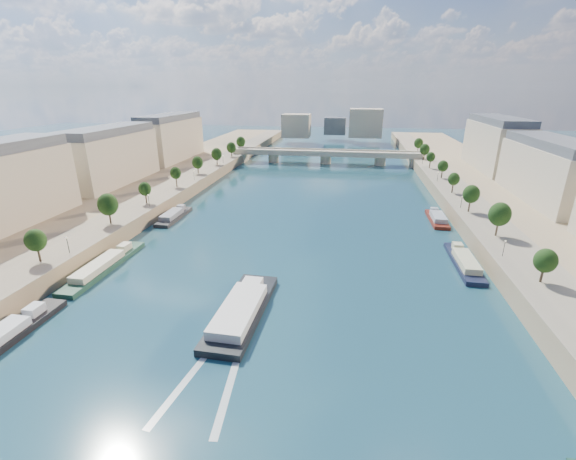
% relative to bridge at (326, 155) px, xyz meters
% --- Properties ---
extents(ground, '(700.00, 700.00, 0.00)m').
position_rel_bridge_xyz_m(ground, '(0.00, -124.92, -5.08)').
color(ground, '#0C2F36').
rests_on(ground, ground).
extents(quay_left, '(44.00, 520.00, 5.00)m').
position_rel_bridge_xyz_m(quay_left, '(-72.00, -124.92, -2.58)').
color(quay_left, '#9E8460').
rests_on(quay_left, ground).
extents(quay_right, '(44.00, 520.00, 5.00)m').
position_rel_bridge_xyz_m(quay_right, '(72.00, -124.92, -2.58)').
color(quay_right, '#9E8460').
rests_on(quay_right, ground).
extents(pave_left, '(14.00, 520.00, 0.10)m').
position_rel_bridge_xyz_m(pave_left, '(-57.00, -124.92, -0.03)').
color(pave_left, gray).
rests_on(pave_left, quay_left).
extents(pave_right, '(14.00, 520.00, 0.10)m').
position_rel_bridge_xyz_m(pave_right, '(57.00, -124.92, -0.03)').
color(pave_right, gray).
rests_on(pave_right, quay_right).
extents(trees_left, '(4.80, 268.80, 8.26)m').
position_rel_bridge_xyz_m(trees_left, '(-55.00, -122.92, 5.39)').
color(trees_left, '#382B1E').
rests_on(trees_left, ground).
extents(trees_right, '(4.80, 268.80, 8.26)m').
position_rel_bridge_xyz_m(trees_right, '(55.00, -114.92, 5.39)').
color(trees_right, '#382B1E').
rests_on(trees_right, ground).
extents(lamps_left, '(0.36, 200.36, 4.28)m').
position_rel_bridge_xyz_m(lamps_left, '(-52.50, -134.92, 2.70)').
color(lamps_left, black).
rests_on(lamps_left, ground).
extents(lamps_right, '(0.36, 200.36, 4.28)m').
position_rel_bridge_xyz_m(lamps_right, '(52.50, -119.92, 2.70)').
color(lamps_right, black).
rests_on(lamps_right, ground).
extents(buildings_left, '(16.00, 226.00, 23.20)m').
position_rel_bridge_xyz_m(buildings_left, '(-85.00, -112.92, 11.37)').
color(buildings_left, '#C7B299').
rests_on(buildings_left, ground).
extents(skyline, '(79.00, 42.00, 22.00)m').
position_rel_bridge_xyz_m(skyline, '(3.19, 94.60, 9.57)').
color(skyline, '#C7B299').
rests_on(skyline, ground).
extents(bridge, '(112.00, 12.00, 8.15)m').
position_rel_bridge_xyz_m(bridge, '(0.00, 0.00, 0.00)').
color(bridge, '#C1B79E').
rests_on(bridge, ground).
extents(tour_barge, '(9.16, 29.22, 3.93)m').
position_rel_bridge_xyz_m(tour_barge, '(-5.21, -167.27, -3.97)').
color(tour_barge, black).
rests_on(tour_barge, ground).
extents(wake, '(10.76, 26.00, 0.04)m').
position_rel_bridge_xyz_m(wake, '(-5.21, -183.84, -5.06)').
color(wake, silver).
rests_on(wake, ground).
extents(moored_barges_left, '(5.00, 129.12, 3.60)m').
position_rel_bridge_xyz_m(moored_barges_left, '(-45.50, -167.40, -4.24)').
color(moored_barges_left, maroon).
rests_on(moored_barges_left, ground).
extents(moored_barges_right, '(5.00, 160.20, 3.60)m').
position_rel_bridge_xyz_m(moored_barges_right, '(45.50, -171.62, -4.24)').
color(moored_barges_right, black).
rests_on(moored_barges_right, ground).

